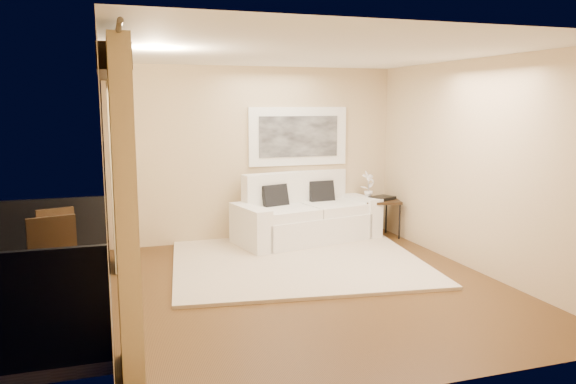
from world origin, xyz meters
name	(u,v)px	position (x,y,z in m)	size (l,w,h in m)	color
floor	(311,287)	(0.00, 0.00, 0.00)	(5.00, 5.00, 0.00)	#523518
room_shell	(112,65)	(-2.13, 0.00, 2.52)	(5.00, 6.40, 5.00)	white
balcony	(0,303)	(-3.31, 0.00, 0.18)	(1.81, 2.60, 1.17)	#605B56
curtains	(120,182)	(-2.11, 0.00, 1.34)	(0.16, 4.80, 2.64)	tan
artwork	(298,136)	(0.68, 2.46, 1.62)	(1.62, 0.07, 0.92)	white
rug	(298,262)	(0.16, 0.96, 0.02)	(3.30, 2.87, 0.04)	beige
sofa	(305,218)	(0.67, 2.10, 0.38)	(2.37, 1.39, 1.07)	white
side_table	(381,203)	(1.93, 2.00, 0.56)	(0.68, 0.68, 0.61)	black
tray	(382,198)	(1.94, 1.99, 0.64)	(0.38, 0.28, 0.05)	black
orchid	(368,185)	(1.75, 2.10, 0.84)	(0.24, 0.16, 0.45)	white
balcony_chair_far	(55,241)	(-2.85, 0.91, 0.55)	(0.52, 0.53, 0.96)	black
balcony_chair_near	(56,262)	(-2.75, -0.27, 0.61)	(0.56, 0.57, 1.05)	black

